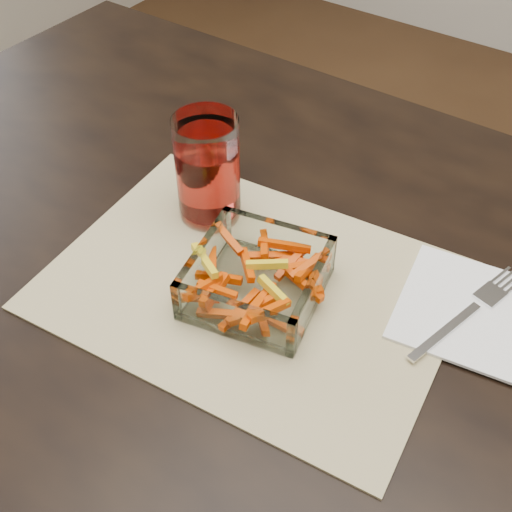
{
  "coord_description": "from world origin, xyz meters",
  "views": [
    {
      "loc": [
        0.18,
        -0.43,
        1.3
      ],
      "look_at": [
        -0.11,
        -0.0,
        0.78
      ],
      "focal_mm": 45.0,
      "sensor_mm": 36.0,
      "label": 1
    }
  ],
  "objects_px": {
    "tumbler": "(208,172)",
    "fork": "(471,310)",
    "glass_bowl": "(257,280)",
    "dining_table": "(335,363)"
  },
  "relations": [
    {
      "from": "tumbler",
      "to": "fork",
      "type": "bearing_deg",
      "value": 4.92
    },
    {
      "from": "dining_table",
      "to": "glass_bowl",
      "type": "distance_m",
      "value": 0.15
    },
    {
      "from": "glass_bowl",
      "to": "fork",
      "type": "relative_size",
      "value": 0.88
    },
    {
      "from": "glass_bowl",
      "to": "fork",
      "type": "xyz_separation_m",
      "value": [
        0.21,
        0.11,
        -0.02
      ]
    },
    {
      "from": "glass_bowl",
      "to": "fork",
      "type": "bearing_deg",
      "value": 27.96
    },
    {
      "from": "fork",
      "to": "glass_bowl",
      "type": "bearing_deg",
      "value": -137.41
    },
    {
      "from": "glass_bowl",
      "to": "tumbler",
      "type": "distance_m",
      "value": 0.16
    },
    {
      "from": "glass_bowl",
      "to": "tumbler",
      "type": "bearing_deg",
      "value": 147.84
    },
    {
      "from": "dining_table",
      "to": "fork",
      "type": "relative_size",
      "value": 8.48
    },
    {
      "from": "tumbler",
      "to": "dining_table",
      "type": "bearing_deg",
      "value": -13.2
    }
  ]
}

